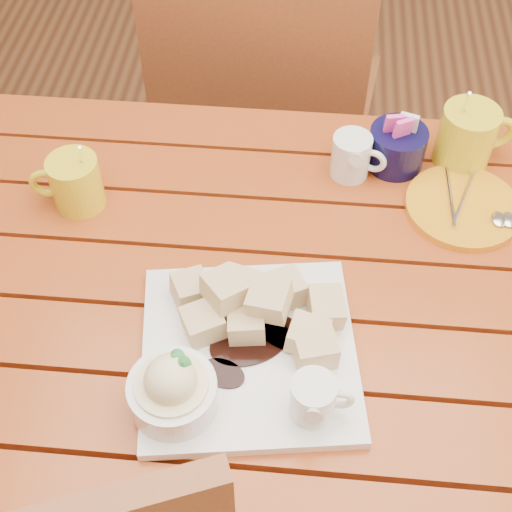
# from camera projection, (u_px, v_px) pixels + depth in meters

# --- Properties ---
(ground) EXTENTS (5.00, 5.00, 0.00)m
(ground) POSITION_uv_depth(u_px,v_px,m) (265.00, 479.00, 1.63)
(ground) COLOR #542B18
(ground) RESTS_ON ground
(table) EXTENTS (1.20, 0.79, 0.75)m
(table) POSITION_uv_depth(u_px,v_px,m) (269.00, 323.00, 1.14)
(table) COLOR #8E3612
(table) RESTS_ON ground
(dessert_plate) EXTENTS (0.33, 0.33, 0.12)m
(dessert_plate) POSITION_uv_depth(u_px,v_px,m) (235.00, 353.00, 0.94)
(dessert_plate) COLOR white
(dessert_plate) RESTS_ON table
(coffee_mug_left) EXTENTS (0.11, 0.08, 0.13)m
(coffee_mug_left) POSITION_uv_depth(u_px,v_px,m) (74.00, 182.00, 1.12)
(coffee_mug_left) COLOR yellow
(coffee_mug_left) RESTS_ON table
(coffee_mug_right) EXTENTS (0.13, 0.09, 0.16)m
(coffee_mug_right) POSITION_uv_depth(u_px,v_px,m) (468.00, 136.00, 1.18)
(coffee_mug_right) COLOR yellow
(coffee_mug_right) RESTS_ON table
(cream_pitcher) EXTENTS (0.09, 0.08, 0.08)m
(cream_pitcher) POSITION_uv_depth(u_px,v_px,m) (352.00, 155.00, 1.17)
(cream_pitcher) COLOR white
(cream_pitcher) RESTS_ON table
(sugar_caddy) EXTENTS (0.10, 0.10, 0.10)m
(sugar_caddy) POSITION_uv_depth(u_px,v_px,m) (397.00, 147.00, 1.19)
(sugar_caddy) COLOR black
(sugar_caddy) RESTS_ON table
(orange_saucer) EXTENTS (0.18, 0.18, 0.02)m
(orange_saucer) POSITION_uv_depth(u_px,v_px,m) (464.00, 207.00, 1.14)
(orange_saucer) COLOR orange
(orange_saucer) RESTS_ON table
(chair_far) EXTENTS (0.52, 0.52, 0.98)m
(chair_far) POSITION_uv_depth(u_px,v_px,m) (265.00, 104.00, 1.63)
(chair_far) COLOR brown
(chair_far) RESTS_ON ground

